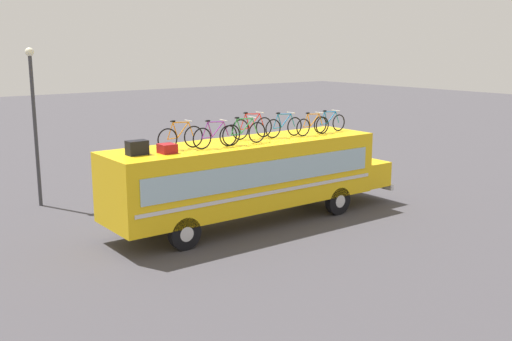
{
  "coord_description": "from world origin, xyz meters",
  "views": [
    {
      "loc": [
        -12.17,
        -16.78,
        6.27
      ],
      "look_at": [
        0.47,
        0.0,
        1.86
      ],
      "focal_mm": 42.52,
      "sensor_mm": 36.0,
      "label": 1
    }
  ],
  "objects_px": {
    "rooftop_bicycle_3": "(244,133)",
    "street_lamp": "(34,114)",
    "rooftop_bicycle_4": "(252,127)",
    "bus": "(252,174)",
    "rooftop_bicycle_1": "(181,137)",
    "rooftop_bicycle_6": "(313,125)",
    "rooftop_bicycle_2": "(215,136)",
    "rooftop_bicycle_7": "(329,123)",
    "rooftop_bicycle_5": "(284,127)",
    "luggage_bag_1": "(137,148)",
    "luggage_bag_2": "(167,148)"
  },
  "relations": [
    {
      "from": "luggage_bag_2",
      "to": "rooftop_bicycle_3",
      "type": "distance_m",
      "value": 2.9
    },
    {
      "from": "rooftop_bicycle_2",
      "to": "rooftop_bicycle_5",
      "type": "relative_size",
      "value": 1.01
    },
    {
      "from": "rooftop_bicycle_6",
      "to": "street_lamp",
      "type": "distance_m",
      "value": 10.66
    },
    {
      "from": "luggage_bag_1",
      "to": "luggage_bag_2",
      "type": "bearing_deg",
      "value": -18.39
    },
    {
      "from": "bus",
      "to": "luggage_bag_1",
      "type": "height_order",
      "value": "luggage_bag_1"
    },
    {
      "from": "rooftop_bicycle_2",
      "to": "rooftop_bicycle_4",
      "type": "bearing_deg",
      "value": 21.96
    },
    {
      "from": "rooftop_bicycle_4",
      "to": "rooftop_bicycle_1",
      "type": "bearing_deg",
      "value": -172.82
    },
    {
      "from": "luggage_bag_1",
      "to": "rooftop_bicycle_1",
      "type": "relative_size",
      "value": 0.38
    },
    {
      "from": "rooftop_bicycle_3",
      "to": "street_lamp",
      "type": "bearing_deg",
      "value": 122.68
    },
    {
      "from": "rooftop_bicycle_5",
      "to": "rooftop_bicycle_7",
      "type": "relative_size",
      "value": 1.05
    },
    {
      "from": "street_lamp",
      "to": "rooftop_bicycle_6",
      "type": "bearing_deg",
      "value": -41.87
    },
    {
      "from": "bus",
      "to": "rooftop_bicycle_4",
      "type": "height_order",
      "value": "rooftop_bicycle_4"
    },
    {
      "from": "rooftop_bicycle_2",
      "to": "street_lamp",
      "type": "height_order",
      "value": "street_lamp"
    },
    {
      "from": "bus",
      "to": "rooftop_bicycle_3",
      "type": "bearing_deg",
      "value": -145.38
    },
    {
      "from": "rooftop_bicycle_2",
      "to": "rooftop_bicycle_4",
      "type": "xyz_separation_m",
      "value": [
        2.14,
        0.86,
        0.01
      ]
    },
    {
      "from": "luggage_bag_2",
      "to": "rooftop_bicycle_2",
      "type": "height_order",
      "value": "rooftop_bicycle_2"
    },
    {
      "from": "bus",
      "to": "luggage_bag_1",
      "type": "bearing_deg",
      "value": -179.05
    },
    {
      "from": "luggage_bag_2",
      "to": "rooftop_bicycle_5",
      "type": "xyz_separation_m",
      "value": [
        5.01,
        0.39,
        0.24
      ]
    },
    {
      "from": "luggage_bag_1",
      "to": "rooftop_bicycle_5",
      "type": "relative_size",
      "value": 0.37
    },
    {
      "from": "rooftop_bicycle_1",
      "to": "bus",
      "type": "bearing_deg",
      "value": -0.66
    },
    {
      "from": "rooftop_bicycle_7",
      "to": "street_lamp",
      "type": "relative_size",
      "value": 0.26
    },
    {
      "from": "rooftop_bicycle_7",
      "to": "rooftop_bicycle_6",
      "type": "bearing_deg",
      "value": -169.39
    },
    {
      "from": "rooftop_bicycle_3",
      "to": "street_lamp",
      "type": "relative_size",
      "value": 0.29
    },
    {
      "from": "bus",
      "to": "rooftop_bicycle_1",
      "type": "xyz_separation_m",
      "value": [
        -2.81,
        0.03,
        1.58
      ]
    },
    {
      "from": "rooftop_bicycle_1",
      "to": "rooftop_bicycle_6",
      "type": "height_order",
      "value": "rooftop_bicycle_1"
    },
    {
      "from": "luggage_bag_1",
      "to": "rooftop_bicycle_1",
      "type": "distance_m",
      "value": 1.6
    },
    {
      "from": "luggage_bag_2",
      "to": "rooftop_bicycle_4",
      "type": "xyz_separation_m",
      "value": [
        3.87,
        0.79,
        0.25
      ]
    },
    {
      "from": "luggage_bag_1",
      "to": "luggage_bag_2",
      "type": "distance_m",
      "value": 0.93
    },
    {
      "from": "rooftop_bicycle_7",
      "to": "street_lamp",
      "type": "xyz_separation_m",
      "value": [
        -8.97,
        6.92,
        0.33
      ]
    },
    {
      "from": "rooftop_bicycle_2",
      "to": "rooftop_bicycle_3",
      "type": "xyz_separation_m",
      "value": [
        1.15,
        -0.01,
        0.01
      ]
    },
    {
      "from": "rooftop_bicycle_3",
      "to": "luggage_bag_2",
      "type": "bearing_deg",
      "value": 178.54
    },
    {
      "from": "rooftop_bicycle_5",
      "to": "street_lamp",
      "type": "relative_size",
      "value": 0.28
    },
    {
      "from": "rooftop_bicycle_6",
      "to": "rooftop_bicycle_4",
      "type": "bearing_deg",
      "value": 163.05
    },
    {
      "from": "luggage_bag_1",
      "to": "bus",
      "type": "bearing_deg",
      "value": 0.95
    },
    {
      "from": "rooftop_bicycle_3",
      "to": "rooftop_bicycle_4",
      "type": "relative_size",
      "value": 1.0
    },
    {
      "from": "luggage_bag_2",
      "to": "rooftop_bicycle_2",
      "type": "xyz_separation_m",
      "value": [
        1.74,
        -0.07,
        0.24
      ]
    },
    {
      "from": "luggage_bag_2",
      "to": "rooftop_bicycle_4",
      "type": "bearing_deg",
      "value": 11.6
    },
    {
      "from": "luggage_bag_1",
      "to": "rooftop_bicycle_7",
      "type": "bearing_deg",
      "value": 0.02
    },
    {
      "from": "bus",
      "to": "rooftop_bicycle_3",
      "type": "xyz_separation_m",
      "value": [
        -0.63,
        -0.44,
        1.58
      ]
    },
    {
      "from": "street_lamp",
      "to": "rooftop_bicycle_4",
      "type": "bearing_deg",
      "value": -48.62
    },
    {
      "from": "luggage_bag_2",
      "to": "rooftop_bicycle_1",
      "type": "distance_m",
      "value": 0.85
    },
    {
      "from": "bus",
      "to": "rooftop_bicycle_4",
      "type": "bearing_deg",
      "value": 51.12
    },
    {
      "from": "street_lamp",
      "to": "bus",
      "type": "bearing_deg",
      "value": -52.23
    },
    {
      "from": "bus",
      "to": "rooftop_bicycle_3",
      "type": "distance_m",
      "value": 1.76
    },
    {
      "from": "rooftop_bicycle_2",
      "to": "rooftop_bicycle_4",
      "type": "height_order",
      "value": "rooftop_bicycle_4"
    },
    {
      "from": "rooftop_bicycle_6",
      "to": "rooftop_bicycle_7",
      "type": "xyz_separation_m",
      "value": [
        1.04,
        0.19,
        -0.0
      ]
    },
    {
      "from": "rooftop_bicycle_1",
      "to": "rooftop_bicycle_7",
      "type": "bearing_deg",
      "value": -0.91
    },
    {
      "from": "bus",
      "to": "rooftop_bicycle_7",
      "type": "height_order",
      "value": "rooftop_bicycle_7"
    },
    {
      "from": "rooftop_bicycle_2",
      "to": "rooftop_bicycle_3",
      "type": "relative_size",
      "value": 0.96
    },
    {
      "from": "rooftop_bicycle_3",
      "to": "rooftop_bicycle_4",
      "type": "xyz_separation_m",
      "value": [
        0.98,
        0.87,
        0.01
      ]
    }
  ]
}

